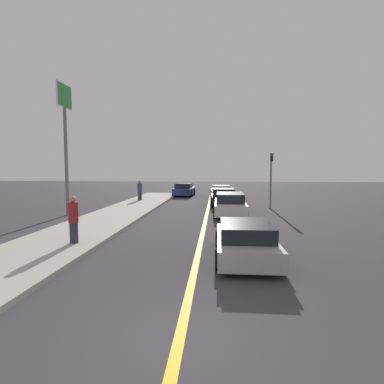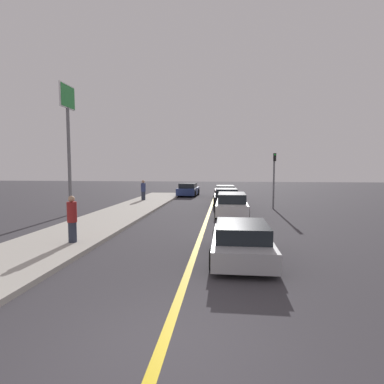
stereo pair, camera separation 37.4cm
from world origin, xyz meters
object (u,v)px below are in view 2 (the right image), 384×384
(pedestrian_near_curb, at_px, (72,219))
(pedestrian_mid_group, at_px, (143,190))
(car_parked_left_lot, at_px, (225,192))
(car_far_distant, at_px, (226,197))
(traffic_light, at_px, (274,175))
(car_near_right_lane, at_px, (241,241))
(car_ahead_center, at_px, (232,204))
(roadside_sign, at_px, (68,121))
(car_oncoming_far, at_px, (188,190))

(pedestrian_near_curb, bearing_deg, pedestrian_mid_group, 95.35)
(car_parked_left_lot, xyz_separation_m, pedestrian_mid_group, (-7.00, -3.69, 0.40))
(car_far_distant, bearing_deg, pedestrian_near_curb, -116.78)
(pedestrian_mid_group, bearing_deg, car_parked_left_lot, 27.78)
(car_far_distant, height_order, pedestrian_mid_group, pedestrian_mid_group)
(traffic_light, bearing_deg, car_near_right_lane, -103.50)
(car_ahead_center, xyz_separation_m, car_parked_left_lot, (-0.38, 10.28, -0.06))
(car_far_distant, xyz_separation_m, pedestrian_mid_group, (-7.07, 2.06, 0.36))
(car_parked_left_lot, bearing_deg, pedestrian_near_curb, -109.88)
(roadside_sign, bearing_deg, car_near_right_lane, -38.80)
(pedestrian_near_curb, height_order, roadside_sign, roadside_sign)
(pedestrian_near_curb, bearing_deg, car_oncoming_far, 84.94)
(car_near_right_lane, bearing_deg, roadside_sign, 141.19)
(car_near_right_lane, height_order, car_parked_left_lot, car_parked_left_lot)
(car_far_distant, relative_size, pedestrian_mid_group, 2.27)
(car_parked_left_lot, xyz_separation_m, traffic_light, (3.40, -7.12, 1.81))
(traffic_light, relative_size, roadside_sign, 0.50)
(traffic_light, bearing_deg, pedestrian_near_curb, -128.79)
(car_oncoming_far, bearing_deg, car_parked_left_lot, -25.87)
(car_ahead_center, xyz_separation_m, car_oncoming_far, (-4.19, 12.38, -0.02))
(pedestrian_near_curb, height_order, traffic_light, traffic_light)
(car_near_right_lane, height_order, traffic_light, traffic_light)
(car_ahead_center, xyz_separation_m, roadside_sign, (-9.95, -0.86, 5.10))
(car_parked_left_lot, height_order, traffic_light, traffic_light)
(traffic_light, bearing_deg, car_oncoming_far, 128.02)
(traffic_light, bearing_deg, car_ahead_center, -133.74)
(car_near_right_lane, bearing_deg, car_parked_left_lot, 91.45)
(car_near_right_lane, bearing_deg, car_ahead_center, 90.71)
(car_far_distant, distance_m, pedestrian_near_curb, 13.83)
(car_oncoming_far, bearing_deg, pedestrian_near_curb, -92.11)
(roadside_sign, bearing_deg, car_ahead_center, 4.91)
(pedestrian_near_curb, distance_m, pedestrian_mid_group, 14.73)
(car_ahead_center, height_order, car_far_distant, car_ahead_center)
(car_ahead_center, distance_m, traffic_light, 4.71)
(car_far_distant, height_order, car_oncoming_far, car_far_distant)
(car_near_right_lane, height_order, car_oncoming_far, car_oncoming_far)
(traffic_light, bearing_deg, roadside_sign, -162.82)
(car_near_right_lane, xyz_separation_m, roadside_sign, (-10.07, 8.09, 5.18))
(car_ahead_center, relative_size, pedestrian_mid_group, 2.74)
(car_oncoming_far, distance_m, pedestrian_mid_group, 6.61)
(roadside_sign, bearing_deg, car_oncoming_far, 66.47)
(car_parked_left_lot, distance_m, roadside_sign, 15.56)
(car_far_distant, xyz_separation_m, car_parked_left_lot, (-0.08, 5.75, -0.04))
(pedestrian_mid_group, xyz_separation_m, traffic_light, (10.40, -3.44, 1.41))
(car_parked_left_lot, xyz_separation_m, car_oncoming_far, (-3.81, 2.10, 0.04))
(car_parked_left_lot, bearing_deg, car_far_distant, -92.09)
(pedestrian_mid_group, bearing_deg, car_near_right_lane, -64.27)
(car_ahead_center, bearing_deg, car_near_right_lane, -88.93)
(car_near_right_lane, distance_m, car_ahead_center, 8.95)
(car_near_right_lane, xyz_separation_m, car_far_distant, (-0.42, 13.48, 0.07))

